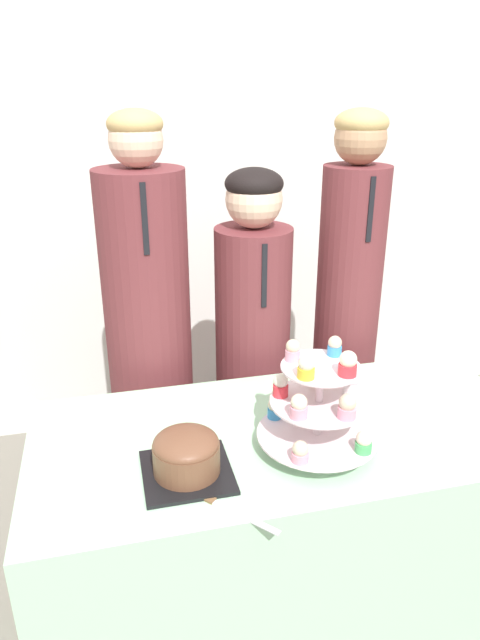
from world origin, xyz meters
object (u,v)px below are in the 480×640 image
Objects in this scene: round_cake at (186,454)px; cupcake_stand at (320,401)px; student_1 at (252,364)px; student_2 at (345,330)px; cake_knife at (217,503)px; student_0 at (151,357)px.

cupcake_stand reaches higher than round_cake.
student_2 is at bearing 0.00° from student_1.
cake_knife is 0.88m from student_1.
student_1 is at bearing 62.93° from round_cake.
student_0 is at bearing 180.00° from student_1.
student_2 is at bearing 43.71° from round_cake.
student_2 reaches higher than cake_knife.
student_0 is 1.13× the size of student_1.
cupcake_stand is 0.20× the size of student_2.
round_cake is 0.37m from cupcake_stand.
student_2 is at bearing -0.00° from student_0.
round_cake is 0.16× the size of student_1.
cupcake_stand is 0.23× the size of student_1.
cake_knife is at bearing -110.41° from student_1.
student_2 reaches higher than student_1.
student_0 is at bearing 92.03° from round_cake.
round_cake is at bearing 160.07° from cake_knife.
cupcake_stand is 0.79m from student_2.
student_1 reaches higher than cake_knife.
student_1 is (0.36, 0.70, -0.14)m from round_cake.
cake_knife is at bearing -68.46° from round_cake.
cake_knife is at bearing -129.53° from student_2.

